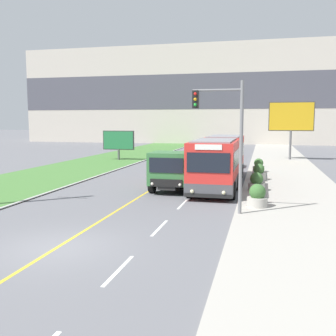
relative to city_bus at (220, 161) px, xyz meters
name	(u,v)px	position (x,y,z in m)	size (l,w,h in m)	color
ground_plane	(57,248)	(-3.96, -14.20, -1.61)	(300.00, 300.00, 0.00)	slate
sidewalk_right	(325,269)	(4.54, -14.20, -1.57)	(6.00, 140.00, 0.08)	#ADA89E
lane_marking_centre	(79,239)	(-3.67, -13.14, -1.61)	(2.88, 140.00, 0.01)	gold
apartment_block_background	(228,95)	(-3.96, 49.99, 7.50)	(80.00, 8.04, 18.22)	beige
city_bus	(220,161)	(0.00, 0.00, 0.00)	(2.70, 11.66, 3.17)	red
dump_truck	(174,171)	(-2.53, -2.57, -0.39)	(2.43, 6.31, 2.43)	black
car_distant	(228,160)	(-0.36, 10.38, -0.92)	(1.80, 4.30, 1.45)	maroon
traffic_light_mast	(227,131)	(1.14, -8.10, 2.21)	(2.28, 0.32, 6.02)	slate
billboard_large	(291,118)	(5.63, 18.66, 2.93)	(4.73, 0.24, 6.27)	#59595B
billboard_small	(119,141)	(-12.52, 14.38, 0.48)	(3.51, 0.24, 3.19)	#59595B
planter_round_near	(257,197)	(2.53, -6.44, -1.04)	(1.00, 1.00, 1.13)	#B7B2A8
planter_round_second	(257,183)	(2.42, -1.93, -1.04)	(0.97, 0.97, 1.12)	#B7B2A8
planter_round_third	(259,173)	(2.50, 2.57, -1.02)	(0.97, 0.97, 1.16)	#B7B2A8
planter_round_far	(259,166)	(2.43, 7.08, -1.04)	(0.94, 0.94, 1.11)	#B7B2A8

